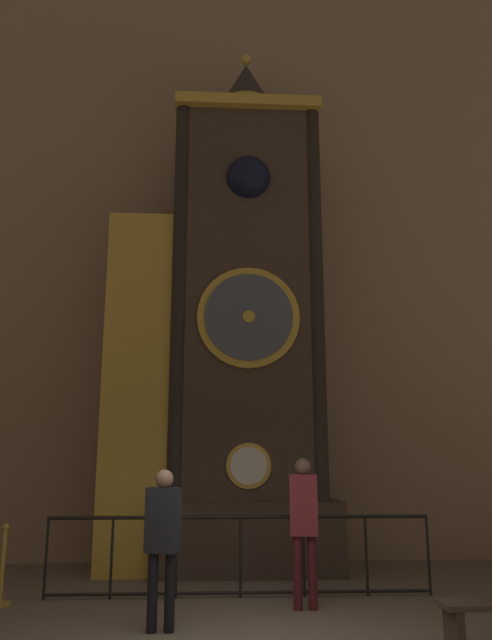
{
  "coord_description": "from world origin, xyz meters",
  "views": [
    {
      "loc": [
        -0.33,
        -5.85,
        1.71
      ],
      "look_at": [
        0.29,
        4.87,
        4.19
      ],
      "focal_mm": 35.0,
      "sensor_mm": 36.0,
      "label": 1
    }
  ],
  "objects_px": {
    "visitor_near": "(163,533)",
    "visitor_far": "(304,517)",
    "stanchion_post": "(2,579)",
    "clock_tower": "(226,331)"
  },
  "relations": [
    {
      "from": "visitor_near",
      "to": "visitor_far",
      "type": "distance_m",
      "value": 1.9
    },
    {
      "from": "clock_tower",
      "to": "visitor_near",
      "type": "distance_m",
      "value": 4.77
    },
    {
      "from": "clock_tower",
      "to": "visitor_near",
      "type": "height_order",
      "value": "clock_tower"
    },
    {
      "from": "clock_tower",
      "to": "visitor_far",
      "type": "bearing_deg",
      "value": -71.45
    },
    {
      "from": "clock_tower",
      "to": "visitor_near",
      "type": "relative_size",
      "value": 5.79
    },
    {
      "from": "stanchion_post",
      "to": "clock_tower",
      "type": "bearing_deg",
      "value": 38.53
    },
    {
      "from": "visitor_far",
      "to": "stanchion_post",
      "type": "bearing_deg",
      "value": -179.14
    },
    {
      "from": "visitor_near",
      "to": "stanchion_post",
      "type": "bearing_deg",
      "value": 165.87
    },
    {
      "from": "stanchion_post",
      "to": "visitor_near",
      "type": "bearing_deg",
      "value": -33.8
    },
    {
      "from": "clock_tower",
      "to": "visitor_far",
      "type": "distance_m",
      "value": 4.08
    }
  ]
}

